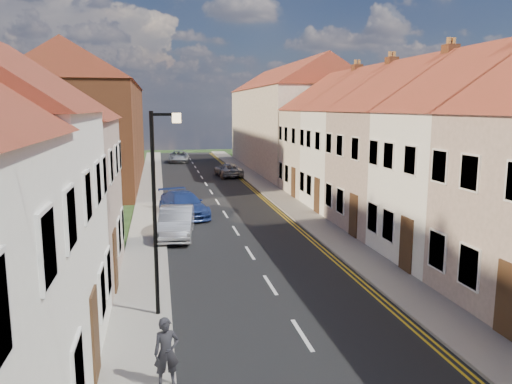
{
  "coord_description": "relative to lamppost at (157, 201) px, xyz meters",
  "views": [
    {
      "loc": [
        -3.73,
        5.58,
        6.22
      ],
      "look_at": [
        0.91,
        29.29,
        2.11
      ],
      "focal_mm": 35.0,
      "sensor_mm": 36.0,
      "label": 1
    }
  ],
  "objects": [
    {
      "name": "cottage_r_white_far",
      "position": [
        13.11,
        14.3,
        0.94
      ],
      "size": [
        8.3,
        5.2,
        9.0
      ],
      "color": "white",
      "rests_on": "ground"
    },
    {
      "name": "lamppost",
      "position": [
        0.0,
        0.0,
        0.0
      ],
      "size": [
        0.88,
        0.15,
        6.0
      ],
      "color": "black",
      "rests_on": "pavement_left"
    },
    {
      "name": "road",
      "position": [
        3.81,
        10.0,
        -3.53
      ],
      "size": [
        7.0,
        90.0,
        0.02
      ],
      "primitive_type": "cube",
      "color": "black",
      "rests_on": "ground"
    },
    {
      "name": "block_right_far",
      "position": [
        13.11,
        35.0,
        1.76
      ],
      "size": [
        8.3,
        24.2,
        10.5
      ],
      "color": "silver",
      "rests_on": "ground"
    },
    {
      "name": "car_distant",
      "position": [
        2.31,
        42.94,
        -2.89
      ],
      "size": [
        2.45,
        4.82,
        1.3
      ],
      "primitive_type": "imported",
      "rotation": [
        0.0,
        0.0,
        -0.06
      ],
      "color": "#A4A8AC",
      "rests_on": "ground"
    },
    {
      "name": "car_mid",
      "position": [
        0.82,
        9.39,
        -2.8
      ],
      "size": [
        2.03,
        4.59,
        1.47
      ],
      "primitive_type": "imported",
      "rotation": [
        0.0,
        0.0,
        -0.11
      ],
      "color": "#A2A3AA",
      "rests_on": "ground"
    },
    {
      "name": "pedestrian_left_b",
      "position": [
        0.11,
        -4.0,
        -2.64
      ],
      "size": [
        0.6,
        0.42,
        1.56
      ],
      "primitive_type": "imported",
      "rotation": [
        0.0,
        0.0,
        0.09
      ],
      "color": "#232328",
      "rests_on": "pavement_left"
    },
    {
      "name": "block_left_far",
      "position": [
        -5.49,
        30.0,
        1.76
      ],
      "size": [
        8.3,
        24.2,
        10.5
      ],
      "color": "brown",
      "rests_on": "ground"
    },
    {
      "name": "pavement_left",
      "position": [
        -0.59,
        10.0,
        -3.48
      ],
      "size": [
        1.8,
        90.0,
        0.12
      ],
      "primitive_type": "cube",
      "color": "gray",
      "rests_on": "ground"
    },
    {
      "name": "cottage_r_cream_mid",
      "position": [
        13.11,
        3.5,
        0.94
      ],
      "size": [
        8.3,
        5.2,
        9.0
      ],
      "color": "white",
      "rests_on": "ground"
    },
    {
      "name": "car_far",
      "position": [
        1.4,
        14.0,
        -2.84
      ],
      "size": [
        3.16,
        5.16,
        1.4
      ],
      "primitive_type": "imported",
      "rotation": [
        0.0,
        0.0,
        0.27
      ],
      "color": "navy",
      "rests_on": "ground"
    },
    {
      "name": "cottage_r_cream_far",
      "position": [
        13.11,
        19.7,
        0.94
      ],
      "size": [
        8.3,
        6.0,
        9.0
      ],
      "color": "silver",
      "rests_on": "ground"
    },
    {
      "name": "cottage_r_pink",
      "position": [
        13.11,
        8.9,
        0.94
      ],
      "size": [
        8.3,
        6.0,
        9.0
      ],
      "color": "#C6A99D",
      "rests_on": "ground"
    },
    {
      "name": "pavement_right",
      "position": [
        8.21,
        10.0,
        -3.48
      ],
      "size": [
        1.8,
        90.0,
        0.12
      ],
      "primitive_type": "cube",
      "color": "gray",
      "rests_on": "ground"
    },
    {
      "name": "car_distant_b",
      "position": [
        6.23,
        30.0,
        -2.93
      ],
      "size": [
        2.36,
        4.5,
        1.21
      ],
      "primitive_type": "imported",
      "rotation": [
        0.0,
        0.0,
        3.22
      ],
      "color": "gray",
      "rests_on": "ground"
    }
  ]
}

